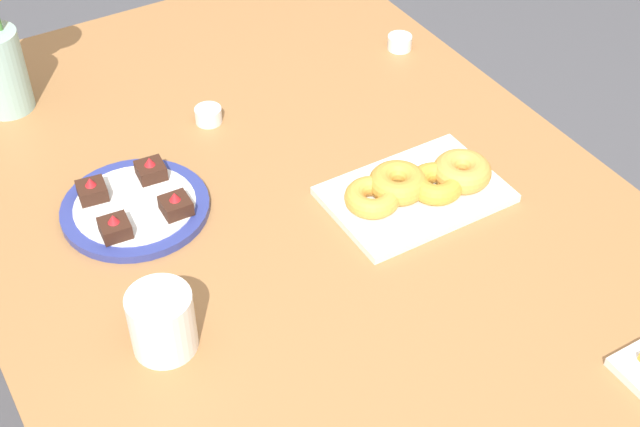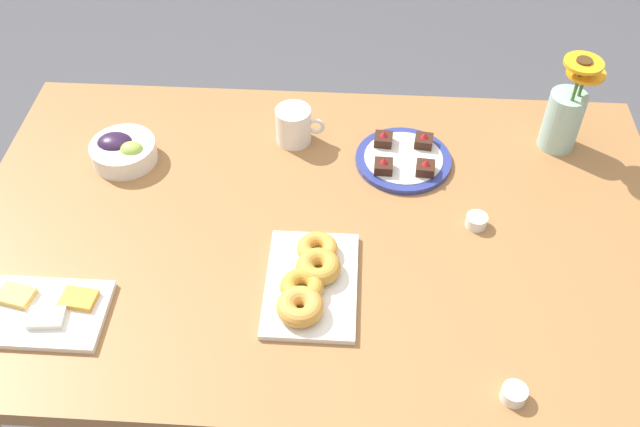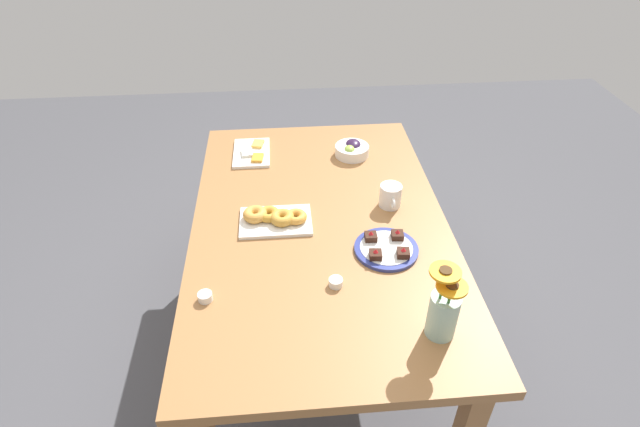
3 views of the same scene
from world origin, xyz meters
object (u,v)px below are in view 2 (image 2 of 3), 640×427
at_px(croissant_platter, 310,281).
at_px(dessert_plate, 403,159).
at_px(coffee_mug, 294,125).
at_px(jam_cup_berry, 477,221).
at_px(flower_vase, 564,115).
at_px(dining_table, 320,250).
at_px(jam_cup_honey, 514,394).
at_px(grape_bowl, 123,150).
at_px(cheese_platter, 43,311).

xyz_separation_m(croissant_platter, dessert_plate, (0.20, 0.40, -0.01)).
xyz_separation_m(coffee_mug, jam_cup_berry, (0.43, -0.27, -0.03)).
bearing_deg(dessert_plate, flower_vase, 12.91).
distance_m(coffee_mug, flower_vase, 0.66).
bearing_deg(coffee_mug, dining_table, -74.23).
bearing_deg(croissant_platter, jam_cup_honey, -30.83).
distance_m(croissant_platter, flower_vase, 0.77).
relative_size(grape_bowl, jam_cup_berry, 3.32).
bearing_deg(grape_bowl, dining_table, -21.42).
distance_m(dining_table, jam_cup_honey, 0.57).
bearing_deg(coffee_mug, jam_cup_berry, -31.99).
height_order(dessert_plate, flower_vase, flower_vase).
bearing_deg(flower_vase, cheese_platter, -152.13).
xyz_separation_m(coffee_mug, dessert_plate, (0.27, -0.07, -0.04)).
distance_m(dining_table, grape_bowl, 0.55).
xyz_separation_m(cheese_platter, jam_cup_honey, (0.92, -0.13, 0.01)).
height_order(jam_cup_honey, flower_vase, flower_vase).
distance_m(jam_cup_honey, flower_vase, 0.76).
bearing_deg(grape_bowl, croissant_platter, -37.37).
bearing_deg(dining_table, coffee_mug, 105.77).
distance_m(coffee_mug, dessert_plate, 0.29).
xyz_separation_m(cheese_platter, flower_vase, (1.12, 0.59, 0.09)).
bearing_deg(coffee_mug, jam_cup_honey, -56.66).
bearing_deg(grape_bowl, jam_cup_berry, -11.45).
relative_size(croissant_platter, dessert_plate, 1.20).
height_order(dining_table, cheese_platter, cheese_platter).
bearing_deg(dining_table, cheese_platter, -152.94).
height_order(croissant_platter, jam_cup_honey, croissant_platter).
bearing_deg(jam_cup_honey, flower_vase, 74.72).
bearing_deg(jam_cup_honey, croissant_platter, 149.17).
xyz_separation_m(dining_table, coffee_mug, (-0.08, 0.29, 0.13)).
bearing_deg(cheese_platter, grape_bowl, 84.33).
relative_size(grape_bowl, dessert_plate, 0.68).
relative_size(dining_table, croissant_platter, 5.65).
bearing_deg(coffee_mug, grape_bowl, -166.42).
height_order(grape_bowl, dessert_plate, grape_bowl).
bearing_deg(jam_cup_honey, cheese_platter, 171.85).
height_order(grape_bowl, flower_vase, flower_vase).
relative_size(jam_cup_berry, dessert_plate, 0.20).
xyz_separation_m(grape_bowl, jam_cup_honey, (0.88, -0.60, -0.01)).
relative_size(coffee_mug, jam_cup_honey, 2.58).
relative_size(jam_cup_honey, jam_cup_berry, 1.00).
bearing_deg(dessert_plate, jam_cup_honey, -73.51).
bearing_deg(jam_cup_berry, jam_cup_honey, -86.19).
relative_size(jam_cup_honey, flower_vase, 0.18).
height_order(dining_table, croissant_platter, croissant_platter).
bearing_deg(cheese_platter, croissant_platter, 10.63).
relative_size(croissant_platter, jam_cup_berry, 5.90).
height_order(cheese_platter, flower_vase, flower_vase).
distance_m(coffee_mug, grape_bowl, 0.43).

